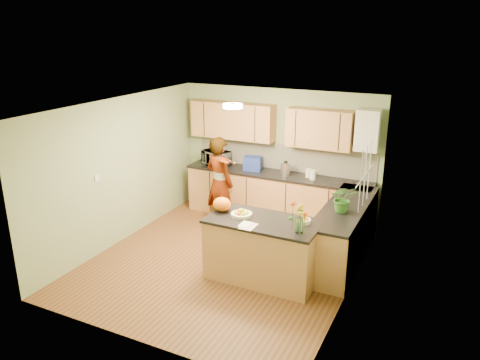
% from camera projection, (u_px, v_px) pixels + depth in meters
% --- Properties ---
extents(floor, '(4.50, 4.50, 0.00)m').
position_uv_depth(floor, '(225.00, 261.00, 7.55)').
color(floor, '#523517').
rests_on(floor, ground).
extents(ceiling, '(4.00, 4.50, 0.02)m').
position_uv_depth(ceiling, '(223.00, 106.00, 6.76)').
color(ceiling, white).
rests_on(ceiling, wall_back).
extents(wall_back, '(4.00, 0.02, 2.50)m').
position_uv_depth(wall_back, '(278.00, 153.00, 9.08)').
color(wall_back, gray).
rests_on(wall_back, floor).
extents(wall_front, '(4.00, 0.02, 2.50)m').
position_uv_depth(wall_front, '(131.00, 247.00, 5.24)').
color(wall_front, gray).
rests_on(wall_front, floor).
extents(wall_left, '(0.02, 4.50, 2.50)m').
position_uv_depth(wall_left, '(121.00, 171.00, 7.99)').
color(wall_left, gray).
rests_on(wall_left, floor).
extents(wall_right, '(0.02, 4.50, 2.50)m').
position_uv_depth(wall_right, '(355.00, 209.00, 6.33)').
color(wall_right, gray).
rests_on(wall_right, floor).
extents(back_counter, '(3.64, 0.62, 0.94)m').
position_uv_depth(back_counter, '(276.00, 197.00, 9.02)').
color(back_counter, '#AA7544').
rests_on(back_counter, floor).
extents(right_counter, '(0.62, 2.24, 0.94)m').
position_uv_depth(right_counter, '(344.00, 234.00, 7.42)').
color(right_counter, '#AA7544').
rests_on(right_counter, floor).
extents(splashback, '(3.60, 0.02, 0.52)m').
position_uv_depth(splashback, '(283.00, 157.00, 9.04)').
color(splashback, '#EFE7CF').
rests_on(splashback, back_counter).
extents(upper_cabinets, '(3.20, 0.34, 0.70)m').
position_uv_depth(upper_cabinets, '(267.00, 124.00, 8.82)').
color(upper_cabinets, '#AA7544').
rests_on(upper_cabinets, wall_back).
extents(boiler, '(0.40, 0.30, 0.86)m').
position_uv_depth(boiler, '(368.00, 130.00, 8.03)').
color(boiler, silver).
rests_on(boiler, wall_back).
extents(window_right, '(0.01, 1.30, 1.05)m').
position_uv_depth(window_right, '(365.00, 176.00, 6.75)').
color(window_right, silver).
rests_on(window_right, wall_right).
extents(light_switch, '(0.02, 0.09, 0.09)m').
position_uv_depth(light_switch, '(97.00, 178.00, 7.45)').
color(light_switch, silver).
rests_on(light_switch, wall_left).
extents(ceiling_lamp, '(0.30, 0.30, 0.07)m').
position_uv_depth(ceiling_lamp, '(233.00, 106.00, 7.03)').
color(ceiling_lamp, '#FFEABF').
rests_on(ceiling_lamp, ceiling).
extents(peninsula_island, '(1.64, 0.84, 0.94)m').
position_uv_depth(peninsula_island, '(263.00, 249.00, 6.89)').
color(peninsula_island, '#AA7544').
rests_on(peninsula_island, floor).
extents(fruit_dish, '(0.31, 0.31, 0.11)m').
position_uv_depth(fruit_dish, '(242.00, 213.00, 6.88)').
color(fruit_dish, beige).
rests_on(fruit_dish, peninsula_island).
extents(orange_bowl, '(0.21, 0.21, 0.12)m').
position_uv_depth(orange_bowl, '(303.00, 220.00, 6.63)').
color(orange_bowl, beige).
rests_on(orange_bowl, peninsula_island).
extents(flower_vase, '(0.26, 0.26, 0.48)m').
position_uv_depth(flower_vase, '(300.00, 211.00, 6.24)').
color(flower_vase, silver).
rests_on(flower_vase, peninsula_island).
extents(orange_bag, '(0.35, 0.33, 0.21)m').
position_uv_depth(orange_bag, '(222.00, 204.00, 7.04)').
color(orange_bag, orange).
rests_on(orange_bag, peninsula_island).
extents(papers, '(0.20, 0.27, 0.01)m').
position_uv_depth(papers, '(248.00, 226.00, 6.53)').
color(papers, white).
rests_on(papers, peninsula_island).
extents(violinist, '(0.74, 0.61, 1.74)m').
position_uv_depth(violinist, '(220.00, 183.00, 8.55)').
color(violinist, tan).
rests_on(violinist, floor).
extents(violin, '(0.60, 0.52, 0.15)m').
position_uv_depth(violin, '(223.00, 160.00, 8.11)').
color(violin, '#521005').
rests_on(violin, violinist).
extents(microwave, '(0.62, 0.52, 0.30)m').
position_uv_depth(microwave, '(216.00, 158.00, 9.37)').
color(microwave, silver).
rests_on(microwave, back_counter).
extents(blue_box, '(0.38, 0.31, 0.27)m').
position_uv_depth(blue_box, '(253.00, 163.00, 9.05)').
color(blue_box, navy).
rests_on(blue_box, back_counter).
extents(kettle, '(0.18, 0.18, 0.33)m').
position_uv_depth(kettle, '(285.00, 168.00, 8.73)').
color(kettle, silver).
rests_on(kettle, back_counter).
extents(jar_cream, '(0.11, 0.11, 0.16)m').
position_uv_depth(jar_cream, '(308.00, 173.00, 8.64)').
color(jar_cream, beige).
rests_on(jar_cream, back_counter).
extents(jar_white, '(0.13, 0.13, 0.18)m').
position_uv_depth(jar_white, '(313.00, 175.00, 8.50)').
color(jar_white, silver).
rests_on(jar_white, back_counter).
extents(potted_plant, '(0.48, 0.45, 0.43)m').
position_uv_depth(potted_plant, '(343.00, 199.00, 6.98)').
color(potted_plant, '#2E6822').
rests_on(potted_plant, right_counter).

